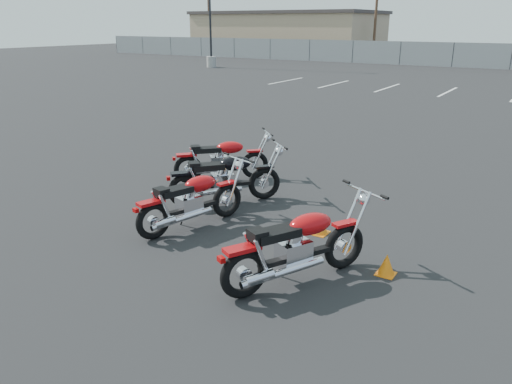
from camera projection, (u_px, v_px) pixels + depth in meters
The scene contains 13 objects.
ground at pixel (225, 240), 7.76m from camera, with size 120.00×120.00×0.00m, color black.
motorcycle_front_red at pixel (221, 159), 10.51m from camera, with size 1.75×1.78×1.03m.
motorcycle_second_black at pixel (225, 178), 9.19m from camera, with size 1.77×1.93×1.08m.
motorcycle_third_red at pixel (192, 201), 8.08m from camera, with size 1.04×2.09×1.03m.
motorcycle_rear_red at pixel (297, 247), 6.34m from camera, with size 1.46×2.18×1.11m.
training_cone_near at pixel (386, 264), 6.65m from camera, with size 0.25×0.25×0.29m.
training_cone_extra at pixel (319, 223), 7.96m from camera, with size 0.30×0.30×0.36m.
light_pole_west at pixel (210, 24), 36.54m from camera, with size 0.80×0.70×11.47m.
chainlink_fence at pixel (512, 57), 35.48m from camera, with size 80.06×0.06×1.80m.
tan_building_west at pixel (288, 33), 51.80m from camera, with size 18.40×10.40×4.30m.
utility_pole_a at pixel (209, 8), 52.63m from camera, with size 1.80×0.24×9.00m.
utility_pole_b at pixel (377, 5), 44.32m from camera, with size 1.80×0.24×9.00m.
parking_line_stripes at pixel (417, 90), 25.03m from camera, with size 15.12×4.00×0.01m.
Camera 1 is at (4.21, -5.75, 3.21)m, focal length 35.00 mm.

